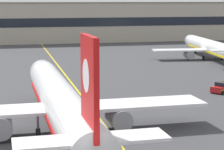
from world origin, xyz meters
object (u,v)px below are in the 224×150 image
object	(u,v)px
service_car_third	(223,87)
airliner_foreground	(61,103)
safety_cone_by_nose_gear	(47,100)
airliner_background	(211,47)

from	to	relation	value
service_car_third	airliner_foreground	bearing A→B (deg)	-148.84
service_car_third	safety_cone_by_nose_gear	bearing A→B (deg)	-178.79
service_car_third	safety_cone_by_nose_gear	size ratio (longest dim) A/B	8.20
airliner_foreground	safety_cone_by_nose_gear	bearing A→B (deg)	90.11
airliner_background	airliner_foreground	bearing A→B (deg)	-128.79
service_car_third	safety_cone_by_nose_gear	distance (m)	26.92
service_car_third	airliner_background	bearing A→B (deg)	67.08
airliner_foreground	airliner_background	xyz separation A→B (m)	(42.20, 52.50, -0.49)
airliner_foreground	airliner_background	size ratio (longest dim) A/B	1.17
safety_cone_by_nose_gear	service_car_third	bearing A→B (deg)	1.21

